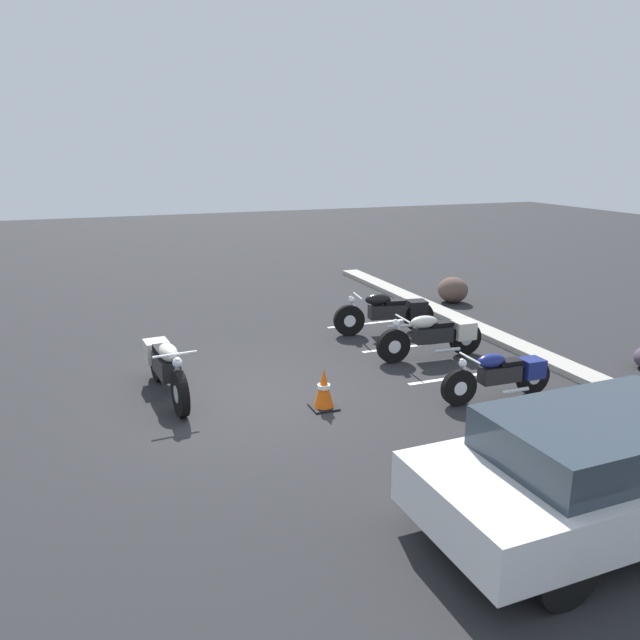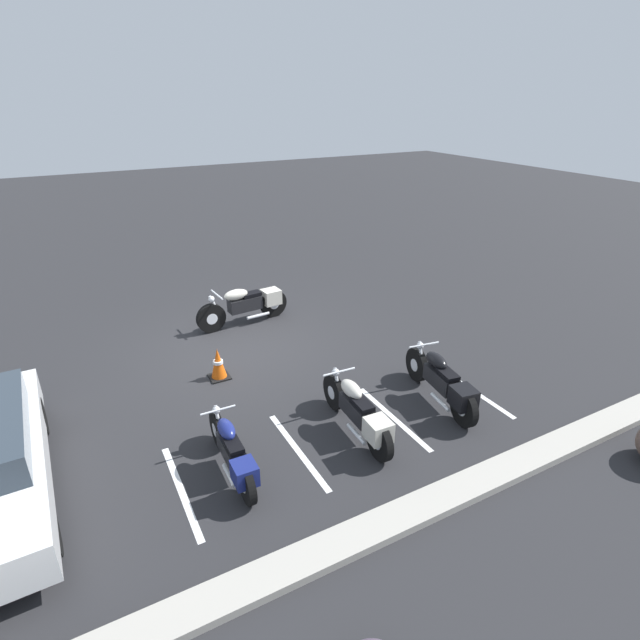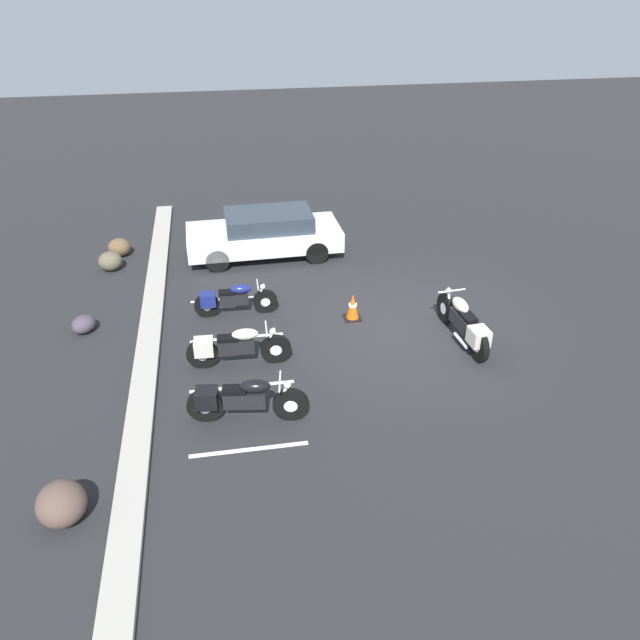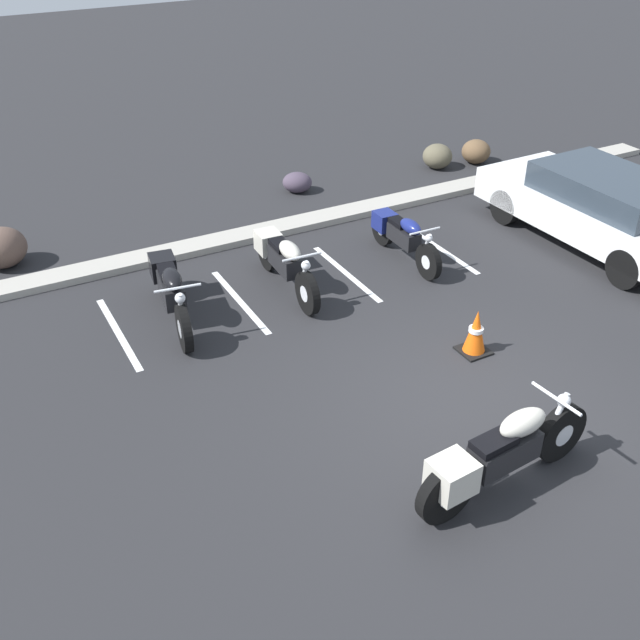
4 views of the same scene
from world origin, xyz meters
name	(u,v)px [view 2 (image 2 of 4)]	position (x,y,z in m)	size (l,w,h in m)	color
ground	(238,347)	(0.00, 0.00, 0.00)	(60.00, 60.00, 0.00)	#262628
motorcycle_cream_featured	(247,304)	(-0.70, -1.12, 0.50)	(2.38, 0.67, 0.94)	black
parked_bike_0	(443,382)	(-2.54, 3.90, 0.47)	(0.72, 2.25, 0.89)	black
parked_bike_1	(359,412)	(-0.71, 3.95, 0.46)	(0.62, 2.19, 0.86)	black
parked_bike_2	(232,452)	(1.44, 3.88, 0.42)	(0.56, 1.99, 0.78)	black
concrete_curb	(387,524)	(0.00, 5.80, 0.06)	(18.00, 0.50, 0.12)	#A8A399
traffic_cone	(218,364)	(0.77, 1.07, 0.31)	(0.40, 0.40, 0.65)	black
stall_line_0	(472,390)	(-3.39, 3.84, 0.00)	(0.10, 2.10, 0.00)	white
stall_line_1	(393,417)	(-1.52, 3.84, 0.00)	(0.10, 2.10, 0.00)	white
stall_line_2	(298,450)	(0.36, 3.84, 0.00)	(0.10, 2.10, 0.00)	white
stall_line_3	(181,491)	(2.23, 3.84, 0.00)	(0.10, 2.10, 0.00)	white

